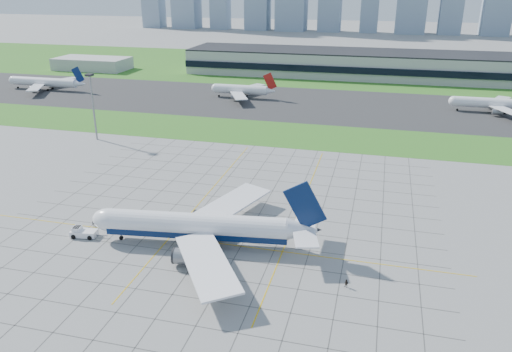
{
  "coord_description": "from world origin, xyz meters",
  "views": [
    {
      "loc": [
        37.03,
        -101.01,
        58.64
      ],
      "look_at": [
        4.64,
        25.36,
        7.0
      ],
      "focal_mm": 35.0,
      "sensor_mm": 36.0,
      "label": 1
    }
  ],
  "objects_px": {
    "distant_jet_0": "(45,82)",
    "distant_jet_2": "(499,103)",
    "crew_far": "(346,284)",
    "airliner": "(199,226)",
    "crew_near": "(94,223)",
    "distant_jet_1": "(242,90)",
    "pushback_tug": "(83,232)",
    "light_mast": "(92,99)"
  },
  "relations": [
    {
      "from": "crew_near",
      "to": "crew_far",
      "type": "height_order",
      "value": "crew_far"
    },
    {
      "from": "crew_near",
      "to": "distant_jet_0",
      "type": "height_order",
      "value": "distant_jet_0"
    },
    {
      "from": "crew_far",
      "to": "distant_jet_0",
      "type": "height_order",
      "value": "distant_jet_0"
    },
    {
      "from": "airliner",
      "to": "light_mast",
      "type": "bearing_deg",
      "value": 127.57
    },
    {
      "from": "crew_near",
      "to": "distant_jet_1",
      "type": "xyz_separation_m",
      "value": [
        -3.61,
        151.07,
        3.58
      ]
    },
    {
      "from": "crew_near",
      "to": "distant_jet_0",
      "type": "distance_m",
      "value": 185.25
    },
    {
      "from": "light_mast",
      "to": "distant_jet_1",
      "type": "bearing_deg",
      "value": 67.39
    },
    {
      "from": "crew_near",
      "to": "crew_far",
      "type": "relative_size",
      "value": 0.98
    },
    {
      "from": "distant_jet_0",
      "to": "distant_jet_1",
      "type": "bearing_deg",
      "value": 3.91
    },
    {
      "from": "crew_near",
      "to": "distant_jet_2",
      "type": "height_order",
      "value": "distant_jet_2"
    },
    {
      "from": "distant_jet_0",
      "to": "light_mast",
      "type": "bearing_deg",
      "value": -44.38
    },
    {
      "from": "pushback_tug",
      "to": "crew_near",
      "type": "xyz_separation_m",
      "value": [
        -0.4,
        5.52,
        -0.22
      ]
    },
    {
      "from": "pushback_tug",
      "to": "distant_jet_2",
      "type": "distance_m",
      "value": 197.61
    },
    {
      "from": "light_mast",
      "to": "airliner",
      "type": "relative_size",
      "value": 0.46
    },
    {
      "from": "distant_jet_1",
      "to": "pushback_tug",
      "type": "bearing_deg",
      "value": -88.53
    },
    {
      "from": "crew_far",
      "to": "pushback_tug",
      "type": "bearing_deg",
      "value": -160.47
    },
    {
      "from": "airliner",
      "to": "distant_jet_2",
      "type": "xyz_separation_m",
      "value": [
        92.14,
        152.72,
        -0.3
      ]
    },
    {
      "from": "crew_far",
      "to": "distant_jet_2",
      "type": "xyz_separation_m",
      "value": [
        56.93,
        162.02,
        3.56
      ]
    },
    {
      "from": "airliner",
      "to": "distant_jet_0",
      "type": "height_order",
      "value": "airliner"
    },
    {
      "from": "airliner",
      "to": "crew_far",
      "type": "distance_m",
      "value": 36.63
    },
    {
      "from": "light_mast",
      "to": "distant_jet_1",
      "type": "height_order",
      "value": "light_mast"
    },
    {
      "from": "airliner",
      "to": "distant_jet_2",
      "type": "distance_m",
      "value": 178.37
    },
    {
      "from": "crew_far",
      "to": "distant_jet_2",
      "type": "height_order",
      "value": "distant_jet_2"
    },
    {
      "from": "airliner",
      "to": "distant_jet_1",
      "type": "bearing_deg",
      "value": 94.89
    },
    {
      "from": "pushback_tug",
      "to": "distant_jet_2",
      "type": "relative_size",
      "value": 0.21
    },
    {
      "from": "pushback_tug",
      "to": "distant_jet_0",
      "type": "distance_m",
      "value": 189.8
    },
    {
      "from": "crew_near",
      "to": "distant_jet_1",
      "type": "bearing_deg",
      "value": 46.05
    },
    {
      "from": "airliner",
      "to": "distant_jet_0",
      "type": "xyz_separation_m",
      "value": [
        -146.73,
        145.44,
        -0.3
      ]
    },
    {
      "from": "light_mast",
      "to": "airliner",
      "type": "bearing_deg",
      "value": -45.16
    },
    {
      "from": "distant_jet_2",
      "to": "pushback_tug",
      "type": "bearing_deg",
      "value": -127.81
    },
    {
      "from": "crew_far",
      "to": "crew_near",
      "type": "bearing_deg",
      "value": -165.24
    },
    {
      "from": "crew_near",
      "to": "distant_jet_1",
      "type": "distance_m",
      "value": 151.16
    },
    {
      "from": "distant_jet_0",
      "to": "distant_jet_2",
      "type": "xyz_separation_m",
      "value": [
        238.87,
        7.28,
        -0.0
      ]
    },
    {
      "from": "crew_near",
      "to": "crew_far",
      "type": "bearing_deg",
      "value": -55.36
    },
    {
      "from": "light_mast",
      "to": "distant_jet_2",
      "type": "distance_m",
      "value": 181.47
    },
    {
      "from": "airliner",
      "to": "crew_far",
      "type": "height_order",
      "value": "airliner"
    },
    {
      "from": "airliner",
      "to": "distant_jet_1",
      "type": "distance_m",
      "value": 156.73
    },
    {
      "from": "airliner",
      "to": "crew_near",
      "type": "distance_m",
      "value": 29.72
    },
    {
      "from": "light_mast",
      "to": "distant_jet_1",
      "type": "relative_size",
      "value": 0.6
    },
    {
      "from": "distant_jet_1",
      "to": "light_mast",
      "type": "bearing_deg",
      "value": -112.61
    },
    {
      "from": "airliner",
      "to": "crew_far",
      "type": "relative_size",
      "value": 30.32
    },
    {
      "from": "crew_near",
      "to": "distant_jet_0",
      "type": "bearing_deg",
      "value": 83.99
    }
  ]
}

